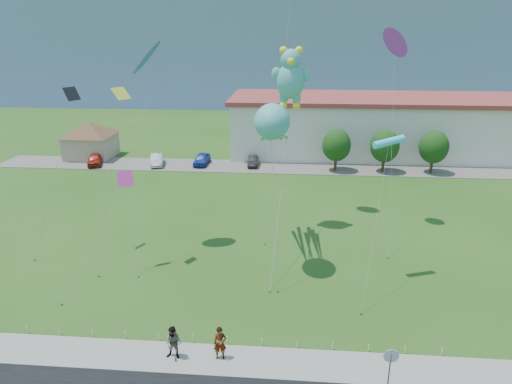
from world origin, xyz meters
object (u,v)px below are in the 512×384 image
pedestrian_left (220,343)px  octopus_kite (273,129)px  pavilion (90,136)px  warehouse (443,126)px  pedestrian_right (174,343)px  parked_car_black (253,161)px  parked_car_red (95,159)px  teddy_bear_kite (291,76)px  parked_car_blue (202,159)px  parked_car_silver (157,160)px  stop_sign (391,360)px

pedestrian_left → octopus_kite: size_ratio=0.16×
pavilion → pedestrian_left: pavilion is taller
pavilion → pedestrian_left: size_ratio=4.77×
warehouse → pedestrian_right: 54.47m
pedestrian_left → parked_car_black: (-1.56, 37.97, -0.39)m
parked_car_red → teddy_bear_kite: (26.01, -17.72, 12.63)m
pedestrian_right → teddy_bear_kite: teddy_bear_kite is taller
parked_car_blue → parked_car_silver: bearing=-170.7°
parked_car_silver → teddy_bear_kite: (17.72, -18.30, 12.63)m
parked_car_black → parked_car_red: bearing=-178.9°
stop_sign → pedestrian_left: stop_sign is taller
pedestrian_left → parked_car_black: bearing=83.3°
pavilion → parked_car_silver: 11.15m
warehouse → pavilion: bearing=-173.2°
pedestrian_right → teddy_bear_kite: bearing=78.6°
stop_sign → teddy_bear_kite: size_ratio=0.16×
parked_car_red → warehouse: bearing=-5.9°
pedestrian_left → parked_car_red: bearing=112.7°
parked_car_silver → pedestrian_left: bearing=-83.2°
parked_car_black → warehouse: bearing=15.6°
pedestrian_left → teddy_bear_kite: teddy_bear_kite is taller
warehouse → stop_sign: 51.00m
pedestrian_left → parked_car_blue: size_ratio=0.44×
teddy_bear_kite → pedestrian_left: bearing=-99.9°
pavilion → octopus_kite: size_ratio=0.74×
pavilion → teddy_bear_kite: bearing=-37.6°
stop_sign → parked_car_red: (-31.39, 38.30, -1.08)m
parked_car_silver → warehouse: bearing=-1.0°
parked_car_blue → octopus_kite: octopus_kite is taller
warehouse → octopus_kite: size_ratio=4.92×
pedestrian_left → parked_car_black: 38.01m
pedestrian_right → parked_car_silver: size_ratio=0.44×
warehouse → teddy_bear_kite: (-21.87, -27.63, 9.29)m
parked_car_blue → stop_sign: bearing=-64.4°
pavilion → warehouse: 50.37m
stop_sign → pedestrian_right: 11.30m
pedestrian_left → octopus_kite: (2.18, 11.89, 9.35)m
pavilion → stop_sign: 53.90m
teddy_bear_kite → pavilion: bearing=142.4°
parked_car_silver → parked_car_blue: bearing=-7.2°
pedestrian_right → parked_car_red: 42.07m
warehouse → stop_sign: (-16.50, -48.21, -2.26)m
pavilion → pedestrian_right: size_ratio=4.73×
parked_car_red → parked_car_black: parked_car_red is taller
pedestrian_right → parked_car_red: (-20.20, 36.90, -0.28)m
parked_car_blue → parked_car_black: (6.88, -0.07, -0.13)m
warehouse → parked_car_blue: bearing=-165.7°
parked_car_silver → octopus_kite: 31.85m
pedestrian_left → octopus_kite: octopus_kite is taller
parked_car_black → pavilion: bearing=171.1°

